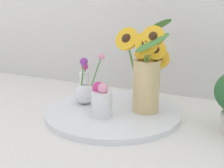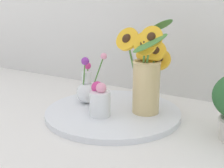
# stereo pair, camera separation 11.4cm
# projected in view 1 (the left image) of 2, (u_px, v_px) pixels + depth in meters

# --- Properties ---
(ground_plane) EXTENTS (6.00, 6.00, 0.00)m
(ground_plane) POSITION_uv_depth(u_px,v_px,m) (105.00, 122.00, 1.11)
(ground_plane) COLOR silver
(serving_tray) EXTENTS (0.50, 0.50, 0.02)m
(serving_tray) POSITION_uv_depth(u_px,v_px,m) (112.00, 112.00, 1.17)
(serving_tray) COLOR silver
(serving_tray) RESTS_ON ground_plane
(mason_jar_sunflowers) EXTENTS (0.23, 0.21, 0.34)m
(mason_jar_sunflowers) POSITION_uv_depth(u_px,v_px,m) (147.00, 74.00, 1.12)
(mason_jar_sunflowers) COLOR #D1B77A
(mason_jar_sunflowers) RESTS_ON serving_tray
(vase_small_center) EXTENTS (0.08, 0.08, 0.12)m
(vase_small_center) POSITION_uv_depth(u_px,v_px,m) (101.00, 100.00, 1.10)
(vase_small_center) COLOR white
(vase_small_center) RESTS_ON serving_tray
(vase_bulb_right) EXTENTS (0.11, 0.10, 0.20)m
(vase_bulb_right) POSITION_uv_depth(u_px,v_px,m) (85.00, 89.00, 1.22)
(vase_bulb_right) COLOR white
(vase_bulb_right) RESTS_ON serving_tray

